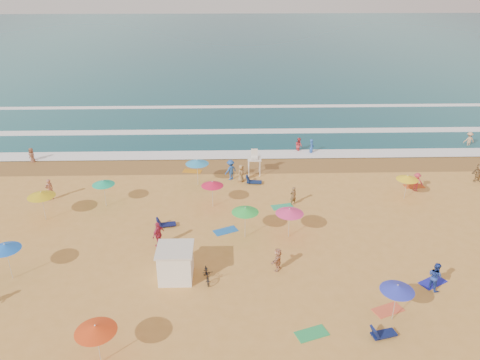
{
  "coord_description": "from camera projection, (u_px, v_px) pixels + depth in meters",
  "views": [
    {
      "loc": [
        -3.34,
        -28.48,
        17.69
      ],
      "look_at": [
        -2.44,
        6.0,
        1.5
      ],
      "focal_mm": 35.0,
      "sensor_mm": 36.0,
      "label": 1
    }
  ],
  "objects": [
    {
      "name": "ground",
      "position": [
        276.0,
        234.0,
        33.37
      ],
      "size": [
        220.0,
        220.0,
        0.0
      ],
      "primitive_type": "plane",
      "color": "gold",
      "rests_on": "ground"
    },
    {
      "name": "ocean",
      "position": [
        242.0,
        44.0,
        109.38
      ],
      "size": [
        220.0,
        140.0,
        0.18
      ],
      "primitive_type": "cube",
      "color": "#0C4756",
      "rests_on": "ground"
    },
    {
      "name": "wet_sand",
      "position": [
        264.0,
        165.0,
        44.68
      ],
      "size": [
        220.0,
        220.0,
        0.0
      ],
      "primitive_type": "plane",
      "color": "olive",
      "rests_on": "ground"
    },
    {
      "name": "surf_foam",
      "position": [
        258.0,
        133.0,
        52.62
      ],
      "size": [
        200.0,
        18.7,
        0.05
      ],
      "color": "white",
      "rests_on": "ground"
    },
    {
      "name": "cabana",
      "position": [
        176.0,
        264.0,
        28.4
      ],
      "size": [
        2.0,
        2.0,
        2.0
      ],
      "primitive_type": "cube",
      "color": "white",
      "rests_on": "ground"
    },
    {
      "name": "cabana_roof",
      "position": [
        175.0,
        249.0,
        27.95
      ],
      "size": [
        2.2,
        2.2,
        0.12
      ],
      "primitive_type": "cube",
      "color": "silver",
      "rests_on": "cabana"
    },
    {
      "name": "bicycle",
      "position": [
        207.0,
        274.0,
        28.4
      ],
      "size": [
        0.85,
        1.81,
        0.92
      ],
      "primitive_type": "imported",
      "rotation": [
        0.0,
        0.0,
        0.14
      ],
      "color": "black",
      "rests_on": "ground"
    },
    {
      "name": "lifeguard_stand",
      "position": [
        254.0,
        164.0,
        42.29
      ],
      "size": [
        1.2,
        1.2,
        2.1
      ],
      "primitive_type": null,
      "color": "white",
      "rests_on": "ground"
    },
    {
      "name": "beach_umbrellas",
      "position": [
        245.0,
        206.0,
        32.79
      ],
      "size": [
        66.54,
        30.28,
        0.74
      ],
      "color": "red",
      "rests_on": "ground"
    },
    {
      "name": "loungers",
      "position": [
        354.0,
        264.0,
        29.76
      ],
      "size": [
        55.1,
        23.31,
        0.34
      ],
      "color": "#101E52",
      "rests_on": "ground"
    },
    {
      "name": "towels",
      "position": [
        335.0,
        243.0,
        32.31
      ],
      "size": [
        48.73,
        23.62,
        0.03
      ],
      "color": "red",
      "rests_on": "ground"
    },
    {
      "name": "beachgoers",
      "position": [
        292.0,
        190.0,
        37.98
      ],
      "size": [
        50.43,
        25.49,
        2.11
      ],
      "color": "brown",
      "rests_on": "ground"
    }
  ]
}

